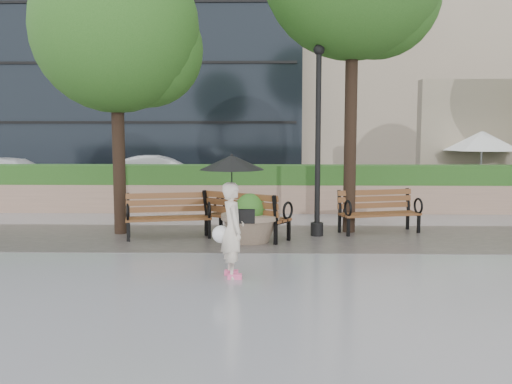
{
  "coord_description": "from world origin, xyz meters",
  "views": [
    {
      "loc": [
        -0.51,
        -9.27,
        2.34
      ],
      "look_at": [
        -0.77,
        2.16,
        1.1
      ],
      "focal_mm": 40.0,
      "sensor_mm": 36.0,
      "label": 1
    }
  ],
  "objects_px": {
    "bench_1": "(169,225)",
    "bench_2": "(246,225)",
    "planter_left": "(250,223)",
    "car_left": "(15,178)",
    "pedestrian": "(232,203)",
    "lamppost": "(318,153)",
    "car_right": "(161,176)",
    "bench_3": "(379,221)"
  },
  "relations": [
    {
      "from": "bench_1",
      "to": "bench_2",
      "type": "bearing_deg",
      "value": -12.23
    },
    {
      "from": "planter_left",
      "to": "car_left",
      "type": "height_order",
      "value": "car_left"
    },
    {
      "from": "planter_left",
      "to": "pedestrian",
      "type": "bearing_deg",
      "value": -94.0
    },
    {
      "from": "bench_1",
      "to": "car_left",
      "type": "xyz_separation_m",
      "value": [
        -6.63,
        7.28,
        0.41
      ]
    },
    {
      "from": "bench_1",
      "to": "lamppost",
      "type": "height_order",
      "value": "lamppost"
    },
    {
      "from": "bench_2",
      "to": "car_right",
      "type": "relative_size",
      "value": 0.45
    },
    {
      "from": "bench_1",
      "to": "car_right",
      "type": "relative_size",
      "value": 0.43
    },
    {
      "from": "bench_2",
      "to": "bench_1",
      "type": "bearing_deg",
      "value": 32.37
    },
    {
      "from": "lamppost",
      "to": "pedestrian",
      "type": "xyz_separation_m",
      "value": [
        -1.65,
        -3.56,
        -0.66
      ]
    },
    {
      "from": "car_right",
      "to": "bench_2",
      "type": "bearing_deg",
      "value": -164.52
    },
    {
      "from": "planter_left",
      "to": "bench_3",
      "type": "bearing_deg",
      "value": 21.43
    },
    {
      "from": "bench_2",
      "to": "car_left",
      "type": "bearing_deg",
      "value": -8.91
    },
    {
      "from": "lamppost",
      "to": "car_left",
      "type": "bearing_deg",
      "value": 144.87
    },
    {
      "from": "bench_3",
      "to": "planter_left",
      "type": "height_order",
      "value": "planter_left"
    },
    {
      "from": "car_left",
      "to": "lamppost",
      "type": "bearing_deg",
      "value": -127.66
    },
    {
      "from": "car_left",
      "to": "car_right",
      "type": "height_order",
      "value": "car_right"
    },
    {
      "from": "bench_1",
      "to": "bench_2",
      "type": "xyz_separation_m",
      "value": [
        1.69,
        0.0,
        0.01
      ]
    },
    {
      "from": "bench_1",
      "to": "lamppost",
      "type": "xyz_separation_m",
      "value": [
        3.25,
        0.34,
        1.56
      ]
    },
    {
      "from": "bench_1",
      "to": "planter_left",
      "type": "relative_size",
      "value": 1.56
    },
    {
      "from": "bench_3",
      "to": "car_right",
      "type": "height_order",
      "value": "car_right"
    },
    {
      "from": "planter_left",
      "to": "bench_1",
      "type": "bearing_deg",
      "value": 167.14
    },
    {
      "from": "lamppost",
      "to": "pedestrian",
      "type": "distance_m",
      "value": 3.98
    },
    {
      "from": "bench_1",
      "to": "car_right",
      "type": "xyz_separation_m",
      "value": [
        -1.61,
        7.66,
        0.44
      ]
    },
    {
      "from": "car_left",
      "to": "car_right",
      "type": "bearing_deg",
      "value": -88.23
    },
    {
      "from": "pedestrian",
      "to": "car_left",
      "type": "bearing_deg",
      "value": 22.38
    },
    {
      "from": "pedestrian",
      "to": "bench_3",
      "type": "bearing_deg",
      "value": -53.72
    },
    {
      "from": "bench_2",
      "to": "car_left",
      "type": "xyz_separation_m",
      "value": [
        -8.32,
        7.28,
        0.39
      ]
    },
    {
      "from": "lamppost",
      "to": "bench_2",
      "type": "bearing_deg",
      "value": -167.88
    },
    {
      "from": "bench_3",
      "to": "car_left",
      "type": "bearing_deg",
      "value": 134.68
    },
    {
      "from": "bench_3",
      "to": "car_right",
      "type": "xyz_separation_m",
      "value": [
        -6.3,
        6.93,
        0.44
      ]
    },
    {
      "from": "bench_3",
      "to": "lamppost",
      "type": "distance_m",
      "value": 2.16
    },
    {
      "from": "lamppost",
      "to": "car_right",
      "type": "distance_m",
      "value": 8.86
    },
    {
      "from": "bench_3",
      "to": "planter_left",
      "type": "xyz_separation_m",
      "value": [
        -2.9,
        -1.14,
        0.11
      ]
    },
    {
      "from": "planter_left",
      "to": "lamppost",
      "type": "distance_m",
      "value": 2.18
    },
    {
      "from": "bench_2",
      "to": "pedestrian",
      "type": "height_order",
      "value": "pedestrian"
    },
    {
      "from": "car_right",
      "to": "car_left",
      "type": "bearing_deg",
      "value": 86.48
    },
    {
      "from": "bench_3",
      "to": "car_left",
      "type": "height_order",
      "value": "car_left"
    },
    {
      "from": "car_left",
      "to": "pedestrian",
      "type": "relative_size",
      "value": 2.47
    },
    {
      "from": "planter_left",
      "to": "car_left",
      "type": "xyz_separation_m",
      "value": [
        -8.41,
        7.69,
        0.29
      ]
    },
    {
      "from": "lamppost",
      "to": "car_right",
      "type": "xyz_separation_m",
      "value": [
        -4.85,
        7.32,
        -1.12
      ]
    },
    {
      "from": "bench_1",
      "to": "bench_3",
      "type": "relative_size",
      "value": 0.99
    },
    {
      "from": "pedestrian",
      "to": "car_right",
      "type": "bearing_deg",
      "value": 0.73
    }
  ]
}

